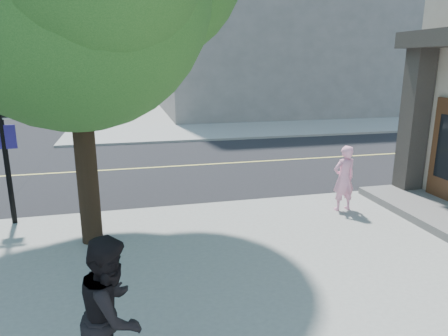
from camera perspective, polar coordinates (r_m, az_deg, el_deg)
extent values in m
plane|color=black|center=(10.69, -24.81, -6.82)|extent=(140.00, 140.00, 0.00)
cube|color=black|center=(14.93, -21.65, -0.63)|extent=(140.00, 9.00, 0.01)
cube|color=gray|center=(33.46, 6.33, 8.31)|extent=(29.00, 25.00, 0.12)
cube|color=slate|center=(10.87, 27.54, -5.62)|extent=(1.60, 4.00, 0.18)
cube|color=#35302B|center=(12.02, 25.24, 6.34)|extent=(0.55, 0.55, 4.20)
cube|color=#422614|center=(11.54, 28.93, 2.08)|extent=(0.10, 1.00, 2.60)
cube|color=slate|center=(34.09, 7.23, 20.29)|extent=(18.00, 16.00, 14.00)
imported|color=#FD9EC2|center=(10.29, 16.53, -1.40)|extent=(0.63, 0.45, 1.62)
imported|color=black|center=(4.79, -15.41, -19.24)|extent=(0.89, 1.03, 1.81)
cylinder|color=black|center=(8.25, -19.07, 3.43)|extent=(0.41, 0.41, 4.10)
cylinder|color=black|center=(9.98, -28.66, 3.87)|extent=(0.11, 0.11, 3.97)
cube|color=white|center=(9.88, -28.74, 6.56)|extent=(0.52, 0.04, 0.19)
cube|color=navy|center=(9.95, -28.41, 3.87)|extent=(0.43, 0.04, 0.52)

